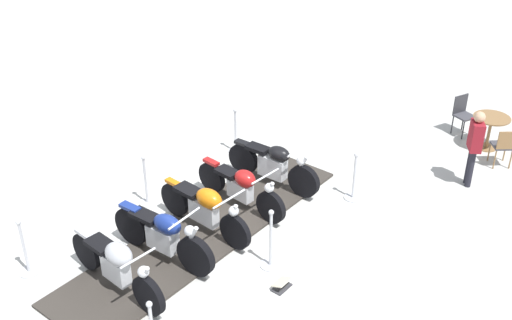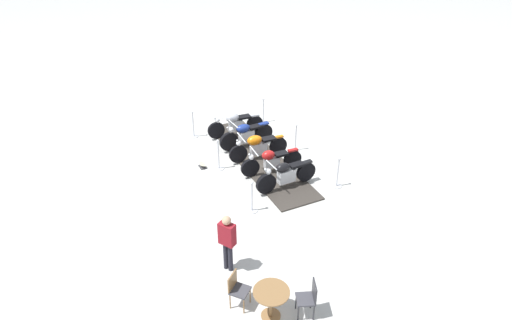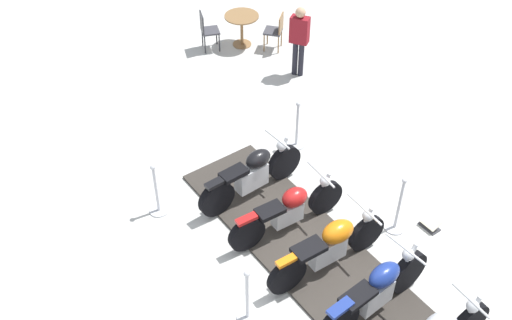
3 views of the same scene
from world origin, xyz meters
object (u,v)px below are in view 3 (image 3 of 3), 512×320
Objects in this scene: motorcycle_copper at (331,245)px; stanchion_left_rear at (157,197)px; motorcycle_navy at (376,291)px; motorcycle_maroon at (289,209)px; cafe_table at (242,23)px; cafe_chair_near_table at (207,29)px; stanchion_left_mid at (247,303)px; bystander_person at (299,36)px; info_placard at (430,225)px; stanchion_right_rear at (297,132)px; motorcycle_black at (253,174)px; cafe_chair_across_table at (276,29)px; stanchion_right_mid at (397,214)px.

motorcycle_copper is 1.83× the size of stanchion_left_rear.
motorcycle_navy is 0.93× the size of motorcycle_maroon.
cafe_chair_near_table is at bearing -77.97° from cafe_table.
stanchion_left_mid is 0.65× the size of bystander_person.
bystander_person reaches higher than cafe_table.
info_placard is 0.49× the size of cafe_table.
motorcycle_maroon is (-1.68, -1.11, -0.04)m from motorcycle_navy.
motorcycle_navy is 7.82m from cafe_table.
bystander_person reaches higher than stanchion_left_rear.
stanchion_right_rear is 2.59× the size of info_placard.
stanchion_right_rear reaches higher than motorcycle_maroon.
motorcycle_maroon is 2.26m from stanchion_left_rear.
motorcycle_black is 1.11× the size of bystander_person.
stanchion_right_rear is 1.15× the size of cafe_chair_across_table.
motorcycle_copper reaches higher than cafe_table.
motorcycle_navy is 3.03m from motorcycle_black.
stanchion_right_mid is at bearing 122.10° from cafe_chair_across_table.
motorcycle_black reaches higher than cafe_chair_near_table.
stanchion_right_mid is 1.28× the size of cafe_chair_across_table.
cafe_chair_across_table is (-3.53, -0.20, 0.21)m from stanchion_right_rear.
cafe_chair_near_table is (-5.76, -1.49, 0.04)m from motorcycle_maroon.
motorcycle_navy is at bearing 113.51° from cafe_chair_across_table.
cafe_table is 0.90× the size of cafe_chair_across_table.
stanchion_right_rear is at bearing 20.65° from motorcycle_black.
stanchion_right_mid is 0.69× the size of bystander_person.
cafe_table is at bearing 54.98° from motorcycle_black.
motorcycle_maroon is at bearing -8.00° from stanchion_right_rear.
motorcycle_navy is 7.46m from cafe_chair_across_table.
motorcycle_maroon is 1.90× the size of stanchion_right_rear.
cafe_chair_across_table is at bearing 60.74° from motorcycle_navy.
motorcycle_black is at bearing 101.57° from stanchion_left_rear.
cafe_table is at bearing -113.32° from bystander_person.
motorcycle_navy reaches higher than motorcycle_copper.
motorcycle_black is 2.04× the size of cafe_chair_across_table.
stanchion_right_mid reaches higher than motorcycle_copper.
stanchion_left_mid is at bearing -0.28° from cafe_table.
info_placard is at bearing 27.18° from cafe_table.
stanchion_right_rear is (-2.20, -1.48, -0.03)m from stanchion_right_mid.
motorcycle_black reaches higher than stanchion_right_rear.
motorcycle_navy is at bearing -88.49° from motorcycle_copper.
stanchion_left_rear reaches higher than stanchion_right_rear.
motorcycle_maroon is 2.42× the size of cafe_table.
motorcycle_maroon is 5.71m from cafe_chair_across_table.
stanchion_right_rear is (-1.68, 2.51, -0.02)m from stanchion_left_rear.
cafe_chair_near_table is at bearing 76.18° from motorcycle_copper.
motorcycle_copper is at bearing 24.11° from bystander_person.
motorcycle_navy is 1.84m from stanchion_left_mid.
stanchion_left_mid is 1.32× the size of cafe_table.
motorcycle_maroon is 1.19× the size of bystander_person.
motorcycle_navy reaches higher than info_placard.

